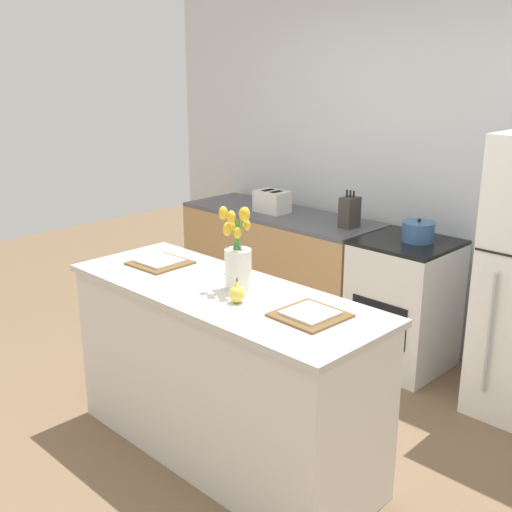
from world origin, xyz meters
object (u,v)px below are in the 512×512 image
object	(u,v)px
plate_setting_right	(310,315)
toaster	(272,202)
pear_figurine	(237,293)
plate_setting_left	(160,262)
flower_vase	(238,259)
cooking_pot	(418,232)
stove_range	(404,304)
knife_block	(350,212)

from	to	relation	value
plate_setting_right	toaster	size ratio (longest dim) A/B	1.08
pear_figurine	plate_setting_left	bearing A→B (deg)	171.54
plate_setting_left	flower_vase	bearing A→B (deg)	2.45
flower_vase	cooking_pot	world-z (taller)	flower_vase
cooking_pot	plate_setting_left	bearing A→B (deg)	-113.67
cooking_pot	stove_range	bearing A→B (deg)	-143.89
pear_figurine	plate_setting_right	bearing A→B (deg)	17.06
stove_range	flower_vase	size ratio (longest dim) A/B	2.06
stove_range	knife_block	bearing A→B (deg)	178.61
knife_block	flower_vase	bearing A→B (deg)	-73.63
flower_vase	toaster	world-z (taller)	flower_vase
plate_setting_left	knife_block	size ratio (longest dim) A/B	1.12
plate_setting_right	cooking_pot	size ratio (longest dim) A/B	1.38
flower_vase	plate_setting_left	world-z (taller)	flower_vase
toaster	plate_setting_right	bearing A→B (deg)	-42.52
plate_setting_right	knife_block	world-z (taller)	knife_block
flower_vase	cooking_pot	bearing A→B (deg)	86.63
flower_vase	plate_setting_right	world-z (taller)	flower_vase
toaster	plate_setting_left	bearing A→B (deg)	-69.65
plate_setting_left	toaster	xyz separation A→B (m)	(-0.57, 1.53, 0.03)
stove_range	plate_setting_right	world-z (taller)	plate_setting_right
plate_setting_left	plate_setting_right	size ratio (longest dim) A/B	1.00
stove_range	plate_setting_left	distance (m)	1.77
stove_range	flower_vase	xyz separation A→B (m)	(-0.04, -1.54, 0.66)
stove_range	cooking_pot	world-z (taller)	cooking_pot
pear_figurine	stove_range	bearing A→B (deg)	93.13
plate_setting_right	pear_figurine	bearing A→B (deg)	-162.94
flower_vase	pear_figurine	xyz separation A→B (m)	(0.14, -0.14, -0.11)
pear_figurine	plate_setting_left	world-z (taller)	pear_figurine
knife_block	plate_setting_left	bearing A→B (deg)	-95.54
pear_figurine	cooking_pot	distance (m)	1.71
flower_vase	cooking_pot	size ratio (longest dim) A/B	2.00
pear_figurine	toaster	xyz separation A→B (m)	(-1.31, 1.64, -0.01)
knife_block	cooking_pot	bearing A→B (deg)	2.44
stove_range	plate_setting_right	distance (m)	1.70
plate_setting_right	toaster	bearing A→B (deg)	137.48
cooking_pot	pear_figurine	bearing A→B (deg)	-88.57
toaster	cooking_pot	bearing A→B (deg)	2.92
stove_range	cooking_pot	bearing A→B (deg)	36.11
plate_setting_right	knife_block	bearing A→B (deg)	121.12
flower_vase	knife_block	xyz separation A→B (m)	(-0.45, 1.55, -0.10)
pear_figurine	plate_setting_right	xyz separation A→B (m)	(0.36, 0.11, -0.04)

